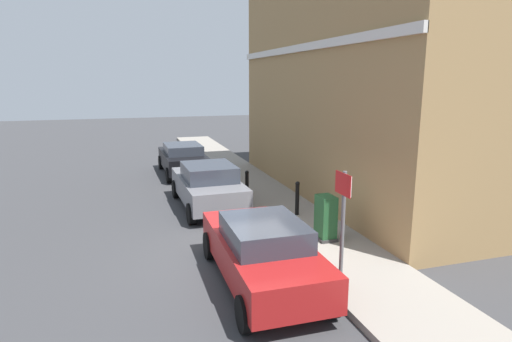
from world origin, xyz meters
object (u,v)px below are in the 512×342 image
object	(u,v)px
car_red	(262,251)
utility_cabinet	(326,219)
street_sign	(343,211)
car_grey	(208,185)
bollard_near_cabinet	(297,197)
bollard_far_kerb	(247,185)
car_black	(183,158)

from	to	relation	value
car_red	utility_cabinet	xyz separation A→B (m)	(2.24, 1.60, -0.06)
utility_cabinet	street_sign	world-z (taller)	street_sign
car_red	street_sign	bearing A→B (deg)	-114.06
car_grey	street_sign	distance (m)	6.59
bollard_near_cabinet	street_sign	bearing A→B (deg)	-101.51
bollard_far_kerb	street_sign	distance (m)	6.39
car_black	street_sign	distance (m)	11.87
bollard_far_kerb	street_sign	bearing A→B (deg)	-88.92
car_grey	street_sign	size ratio (longest dim) A/B	1.84
car_grey	street_sign	xyz separation A→B (m)	(1.44, -6.37, 0.89)
car_red	street_sign	world-z (taller)	street_sign
utility_cabinet	bollard_far_kerb	size ratio (longest dim) A/B	1.11
bollard_far_kerb	street_sign	size ratio (longest dim) A/B	0.45
car_grey	car_black	bearing A→B (deg)	-0.47
bollard_near_cabinet	street_sign	xyz separation A→B (m)	(-0.89, -4.36, 0.96)
car_grey	utility_cabinet	size ratio (longest dim) A/B	3.67
car_red	car_black	world-z (taller)	car_red
car_red	street_sign	xyz separation A→B (m)	(1.45, -0.66, 0.92)
utility_cabinet	car_red	bearing A→B (deg)	-144.50
car_black	utility_cabinet	world-z (taller)	car_black
car_red	car_grey	bearing A→B (deg)	0.43
car_grey	street_sign	world-z (taller)	street_sign
car_black	bollard_near_cabinet	distance (m)	7.76
bollard_far_kerb	street_sign	xyz separation A→B (m)	(0.12, -6.32, 0.96)
bollard_far_kerb	car_grey	bearing A→B (deg)	177.91
car_grey	bollard_near_cabinet	size ratio (longest dim) A/B	4.07
car_black	car_red	bearing A→B (deg)	179.49
car_black	bollard_near_cabinet	bearing A→B (deg)	-162.81
utility_cabinet	bollard_far_kerb	xyz separation A→B (m)	(-0.91, 4.06, 0.02)
utility_cabinet	car_grey	bearing A→B (deg)	118.44
car_red	bollard_near_cabinet	distance (m)	4.37
car_black	bollard_near_cabinet	xyz separation A→B (m)	(2.41, -7.38, -0.03)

